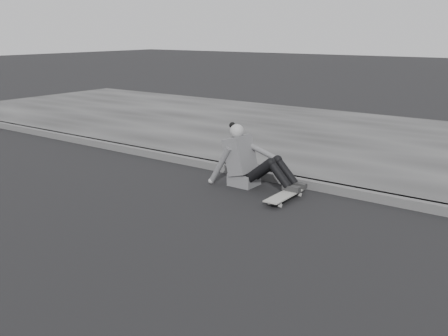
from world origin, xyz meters
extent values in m
plane|color=black|center=(0.00, 0.00, 0.00)|extent=(80.00, 80.00, 0.00)
cube|color=#4B4B4B|center=(0.00, 2.58, 0.06)|extent=(24.00, 0.16, 0.12)
cube|color=#383838|center=(0.00, 5.60, 0.06)|extent=(24.00, 6.00, 0.12)
cylinder|color=#A3A29D|center=(-1.10, 1.65, 0.03)|extent=(0.03, 0.05, 0.05)
cylinder|color=#A3A29D|center=(-0.95, 1.65, 0.03)|extent=(0.03, 0.05, 0.05)
cylinder|color=#A3A29D|center=(-1.10, 2.17, 0.03)|extent=(0.03, 0.05, 0.05)
cylinder|color=#A3A29D|center=(-0.95, 2.17, 0.03)|extent=(0.03, 0.05, 0.05)
cube|color=#2B2B2D|center=(-1.03, 1.65, 0.06)|extent=(0.16, 0.04, 0.03)
cube|color=#2B2B2D|center=(-1.03, 2.17, 0.06)|extent=(0.16, 0.04, 0.03)
cube|color=gray|center=(-1.03, 1.91, 0.08)|extent=(0.20, 0.78, 0.02)
cube|color=#525355|center=(-1.83, 2.16, 0.09)|extent=(0.36, 0.34, 0.18)
cube|color=#525355|center=(-1.90, 2.16, 0.43)|extent=(0.37, 0.40, 0.57)
cube|color=#525355|center=(-2.03, 2.16, 0.55)|extent=(0.14, 0.30, 0.20)
cylinder|color=gray|center=(-1.95, 2.16, 0.67)|extent=(0.09, 0.09, 0.08)
sphere|color=gray|center=(-1.96, 2.16, 0.76)|extent=(0.20, 0.20, 0.20)
sphere|color=black|center=(-2.05, 2.18, 0.83)|extent=(0.09, 0.09, 0.09)
cylinder|color=black|center=(-1.51, 2.07, 0.28)|extent=(0.43, 0.13, 0.39)
cylinder|color=black|center=(-1.51, 2.25, 0.28)|extent=(0.43, 0.13, 0.39)
cylinder|color=black|center=(-1.21, 2.07, 0.28)|extent=(0.35, 0.11, 0.36)
cylinder|color=black|center=(-1.21, 2.25, 0.28)|extent=(0.35, 0.11, 0.36)
sphere|color=black|center=(-1.35, 2.07, 0.42)|extent=(0.13, 0.13, 0.13)
sphere|color=black|center=(-1.35, 2.25, 0.42)|extent=(0.13, 0.13, 0.13)
cube|color=#282828|center=(-1.03, 2.07, 0.12)|extent=(0.24, 0.08, 0.07)
cube|color=#282828|center=(-1.03, 2.25, 0.12)|extent=(0.24, 0.08, 0.07)
cylinder|color=#525355|center=(-2.10, 1.95, 0.29)|extent=(0.38, 0.08, 0.58)
sphere|color=gray|center=(-2.25, 1.94, 0.04)|extent=(0.08, 0.08, 0.08)
cylinder|color=#525355|center=(-1.66, 2.32, 0.49)|extent=(0.48, 0.08, 0.21)
camera|label=1|loc=(1.89, -3.47, 2.11)|focal=40.00mm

